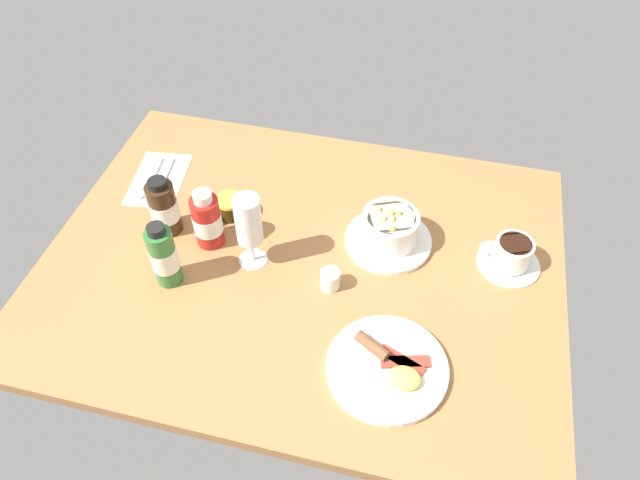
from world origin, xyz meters
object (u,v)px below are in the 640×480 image
sauce_bottle_green (164,256)px  breakfast_plate (388,368)px  sauce_bottle_brown (164,208)px  coffee_cup (511,255)px  jam_jar (230,207)px  creamer_jug (330,279)px  sauce_bottle_red (207,222)px  porridge_bowl (390,230)px  cutlery_setting (157,180)px  wine_glass (248,223)px

sauce_bottle_green → breakfast_plate: (-47.58, 10.49, -6.29)cm
sauce_bottle_brown → sauce_bottle_green: bearing=114.5°
coffee_cup → jam_jar: bearing=-0.1°
creamer_jug → breakfast_plate: bearing=131.9°
creamer_jug → breakfast_plate: size_ratio=0.22×
sauce_bottle_red → sauce_bottle_brown: bearing=-9.1°
porridge_bowl → sauce_bottle_brown: (48.58, 7.51, 2.64)cm
coffee_cup → jam_jar: size_ratio=2.15×
cutlery_setting → jam_jar: jam_jar is taller
porridge_bowl → sauce_bottle_red: sauce_bottle_red is taller
cutlery_setting → coffee_cup: bearing=175.3°
cutlery_setting → sauce_bottle_red: (-19.89, 15.92, 6.16)cm
breakfast_plate → sauce_bottle_green: bearing=-12.4°
jam_jar → sauce_bottle_green: bearing=74.0°
coffee_cup → sauce_bottle_brown: (74.44, 7.36, 3.47)cm
porridge_bowl → breakfast_plate: size_ratio=0.85×
jam_jar → sauce_bottle_green: sauce_bottle_green is taller
sauce_bottle_green → coffee_cup: bearing=-163.1°
coffee_cup → sauce_bottle_green: 71.55cm
cutlery_setting → breakfast_plate: (-63.06, 38.11, 0.70)cm
porridge_bowl → breakfast_plate: 31.92cm
creamer_jug → wine_glass: bearing=-9.6°
jam_jar → sauce_bottle_brown: sauce_bottle_brown is taller
sauce_bottle_brown → sauce_bottle_green: 14.70cm
sauce_bottle_red → sauce_bottle_brown: (10.49, -1.68, 0.18)cm
cutlery_setting → breakfast_plate: bearing=148.9°
porridge_bowl → sauce_bottle_brown: size_ratio=1.32×
coffee_cup → sauce_bottle_brown: size_ratio=0.93×
wine_glass → jam_jar: (9.19, -11.81, -8.77)cm
breakfast_plate → jam_jar: bearing=-37.0°
coffee_cup → sauce_bottle_red: 64.67cm
jam_jar → wine_glass: bearing=127.9°
sauce_bottle_green → creamer_jug: bearing=-169.5°
creamer_jug → jam_jar: 30.58cm
cutlery_setting → wine_glass: 37.50cm
wine_glass → breakfast_plate: 39.24cm
cutlery_setting → sauce_bottle_red: bearing=141.3°
jam_jar → sauce_bottle_brown: size_ratio=0.43×
porridge_bowl → sauce_bottle_red: (38.10, 9.18, 2.45)cm
cutlery_setting → creamer_jug: size_ratio=4.23×
coffee_cup → breakfast_plate: bearing=56.3°
cutlery_setting → wine_glass: wine_glass is taller
wine_glass → sauce_bottle_green: (15.15, 9.03, -4.07)cm
cutlery_setting → sauce_bottle_red: size_ratio=1.47×
breakfast_plate → creamer_jug: bearing=-48.1°
creamer_jug → sauce_bottle_red: 29.18cm
sauce_bottle_brown → sauce_bottle_green: size_ratio=0.91×
creamer_jug → sauce_bottle_green: bearing=10.5°
porridge_bowl → creamer_jug: bearing=56.6°
cutlery_setting → coffee_cup: coffee_cup is taller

